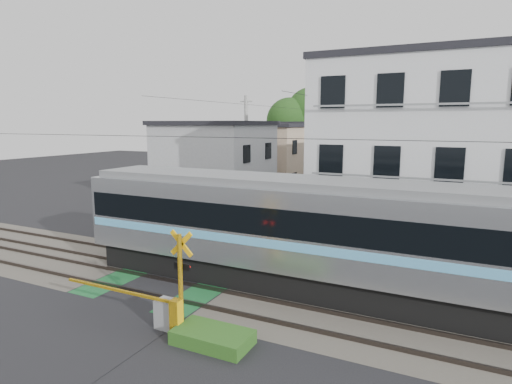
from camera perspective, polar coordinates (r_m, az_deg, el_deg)
The scene contains 11 objects.
ground at distance 17.90m, azimuth -10.92°, elevation -11.10°, with size 120.00×120.00×0.00m, color black.
track_bed at distance 17.89m, azimuth -10.92°, elevation -10.99°, with size 120.00×120.00×0.14m.
crossing_signal_near at distance 13.49m, azimuth -11.54°, elevation -14.83°, with size 4.74×0.65×3.09m.
crossing_signal_far at distance 21.97m, azimuth -10.66°, elevation -5.32°, with size 4.74×0.65×3.09m.
apartment_block at distance 22.95m, azimuth 21.76°, elevation 4.79°, with size 10.20×8.36×9.30m.
houses_row at distance 40.61m, azimuth 11.81°, elevation 4.89°, with size 22.07×31.35×6.80m.
tree_hill at distance 63.53m, azimuth 16.43°, elevation 8.32°, with size 40.00×12.73×11.55m.
catenary at distance 14.24m, azimuth 8.39°, elevation -0.87°, with size 60.00×5.04×7.00m.
utility_poles at distance 38.11m, azimuth 8.85°, elevation 5.97°, with size 7.90×42.00×8.00m.
pedestrian at distance 50.12m, azimuth 14.47°, elevation 2.76°, with size 0.58×0.38×1.58m, color #2C2E37.
weed_patches at distance 16.82m, azimuth -6.23°, elevation -11.67°, with size 10.25×8.80×0.40m.
Camera 1 is at (10.22, -13.34, 6.16)m, focal length 30.00 mm.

